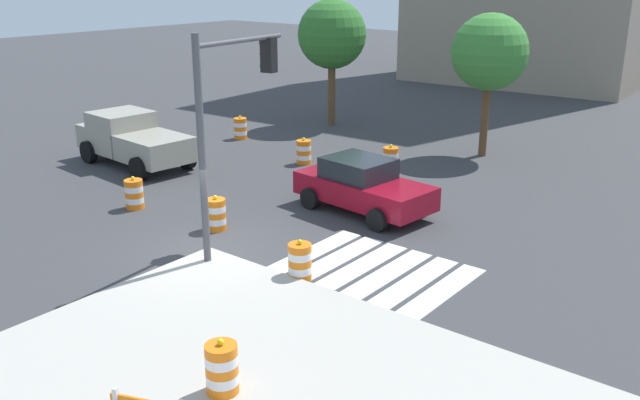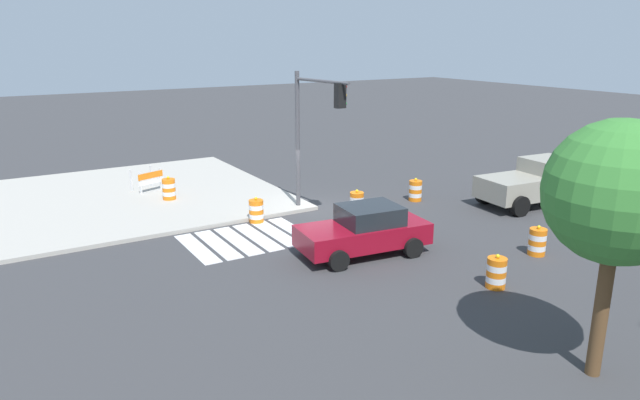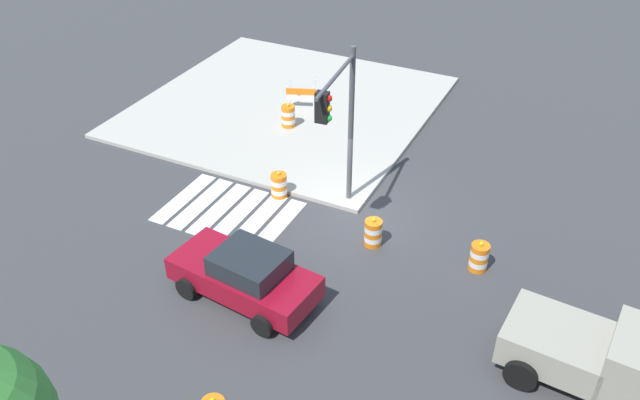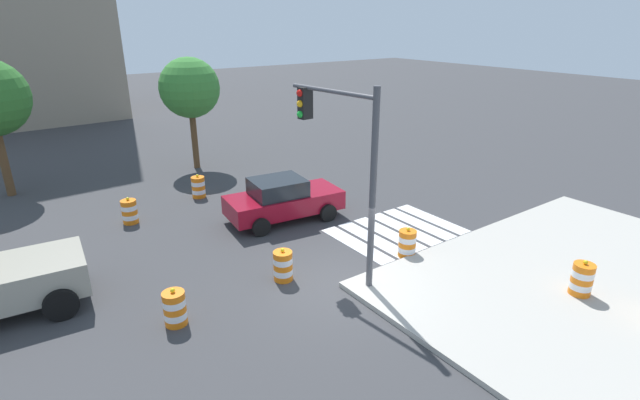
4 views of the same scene
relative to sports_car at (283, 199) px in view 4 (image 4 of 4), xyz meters
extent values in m
plane|color=#38383A|center=(-1.27, -5.10, -0.81)|extent=(120.00, 120.00, 0.00)
cube|color=silver|center=(0.86, -3.30, -0.80)|extent=(0.60, 3.20, 0.02)
cube|color=silver|center=(1.61, -3.30, -0.80)|extent=(0.60, 3.20, 0.02)
cube|color=silver|center=(2.36, -3.30, -0.80)|extent=(0.60, 3.20, 0.02)
cube|color=silver|center=(3.11, -3.30, -0.80)|extent=(0.60, 3.20, 0.02)
cube|color=silver|center=(3.86, -3.30, -0.80)|extent=(0.60, 3.20, 0.02)
cube|color=silver|center=(4.61, -3.30, -0.80)|extent=(0.60, 3.20, 0.02)
cube|color=maroon|center=(0.06, -0.01, -0.13)|extent=(4.48, 2.32, 0.70)
cube|color=#1E2328|center=(-0.19, 0.02, 0.52)|extent=(2.07, 1.81, 0.60)
cylinder|color=black|center=(1.51, 0.78, -0.48)|extent=(0.68, 0.31, 0.66)
cylinder|color=black|center=(1.29, -1.11, -0.48)|extent=(0.68, 0.31, 0.66)
cylinder|color=black|center=(-1.17, 1.09, -0.48)|extent=(0.68, 0.31, 0.66)
cylinder|color=black|center=(-1.39, -0.79, -0.48)|extent=(0.68, 0.31, 0.66)
cube|color=gray|center=(-8.33, -1.15, 0.06)|extent=(2.66, 2.20, 0.90)
cylinder|color=black|center=(-7.92, -2.21, -0.39)|extent=(0.86, 0.37, 0.84)
cylinder|color=black|center=(-7.74, -0.18, -0.39)|extent=(0.86, 0.37, 0.84)
cylinder|color=orange|center=(-5.65, -4.11, -0.72)|extent=(0.56, 0.56, 0.18)
cylinder|color=white|center=(-5.65, -4.11, -0.54)|extent=(0.56, 0.56, 0.18)
cylinder|color=orange|center=(-5.65, -4.11, -0.36)|extent=(0.56, 0.56, 0.18)
cylinder|color=white|center=(-5.65, -4.11, -0.18)|extent=(0.56, 0.56, 0.18)
cylinder|color=orange|center=(-5.65, -4.11, 0.00)|extent=(0.56, 0.56, 0.18)
sphere|color=yellow|center=(-5.65, -4.11, 0.15)|extent=(0.12, 0.12, 0.12)
cylinder|color=orange|center=(-4.82, 3.02, -0.72)|extent=(0.56, 0.56, 0.18)
cylinder|color=white|center=(-4.82, 3.02, -0.54)|extent=(0.56, 0.56, 0.18)
cylinder|color=orange|center=(-4.82, 3.02, -0.36)|extent=(0.56, 0.56, 0.18)
cylinder|color=white|center=(-4.82, 3.02, -0.18)|extent=(0.56, 0.56, 0.18)
cylinder|color=orange|center=(-4.82, 3.02, 0.00)|extent=(0.56, 0.56, 0.18)
sphere|color=yellow|center=(-4.82, 3.02, 0.15)|extent=(0.12, 0.12, 0.12)
cylinder|color=orange|center=(-1.67, 4.15, -0.72)|extent=(0.56, 0.56, 0.18)
cylinder|color=white|center=(-1.67, 4.15, -0.54)|extent=(0.56, 0.56, 0.18)
cylinder|color=orange|center=(-1.67, 4.15, -0.36)|extent=(0.56, 0.56, 0.18)
cylinder|color=white|center=(-1.67, 4.15, -0.18)|extent=(0.56, 0.56, 0.18)
cylinder|color=orange|center=(-1.67, 4.15, 0.00)|extent=(0.56, 0.56, 0.18)
sphere|color=yellow|center=(-1.67, 4.15, 0.15)|extent=(0.12, 0.12, 0.12)
cylinder|color=orange|center=(1.64, -4.89, -0.72)|extent=(0.56, 0.56, 0.18)
cylinder|color=white|center=(1.64, -4.89, -0.54)|extent=(0.56, 0.56, 0.18)
cylinder|color=orange|center=(1.64, -4.89, -0.36)|extent=(0.56, 0.56, 0.18)
cylinder|color=white|center=(1.64, -4.89, -0.18)|extent=(0.56, 0.56, 0.18)
cylinder|color=orange|center=(1.64, -4.89, 0.00)|extent=(0.56, 0.56, 0.18)
sphere|color=yellow|center=(1.64, -4.89, 0.15)|extent=(0.12, 0.12, 0.12)
cylinder|color=orange|center=(-2.34, -3.83, -0.72)|extent=(0.56, 0.56, 0.18)
cylinder|color=white|center=(-2.34, -3.83, -0.54)|extent=(0.56, 0.56, 0.18)
cylinder|color=orange|center=(-2.34, -3.83, -0.36)|extent=(0.56, 0.56, 0.18)
cylinder|color=white|center=(-2.34, -3.83, -0.18)|extent=(0.56, 0.56, 0.18)
cylinder|color=orange|center=(-2.34, -3.83, 0.00)|extent=(0.56, 0.56, 0.18)
sphere|color=yellow|center=(-2.34, -3.83, 0.15)|extent=(0.12, 0.12, 0.12)
cylinder|color=orange|center=(3.69, -9.38, -0.57)|extent=(0.56, 0.56, 0.18)
cylinder|color=white|center=(3.69, -9.38, -0.39)|extent=(0.56, 0.56, 0.18)
cylinder|color=orange|center=(3.69, -9.38, -0.21)|extent=(0.56, 0.56, 0.18)
cylinder|color=white|center=(3.69, -9.38, -0.03)|extent=(0.56, 0.56, 0.18)
cylinder|color=orange|center=(3.69, -9.38, 0.15)|extent=(0.56, 0.56, 0.18)
sphere|color=yellow|center=(3.69, -9.38, 0.30)|extent=(0.12, 0.12, 0.12)
cylinder|color=#4C4C51|center=(-0.67, -5.70, 2.09)|extent=(0.18, 0.18, 5.50)
cylinder|color=#4C4C51|center=(-0.83, -4.11, 4.54)|extent=(0.44, 3.20, 0.12)
cube|color=black|center=(-0.95, -3.00, 4.09)|extent=(0.39, 0.32, 0.90)
sphere|color=red|center=(-1.14, -3.02, 4.39)|extent=(0.20, 0.20, 0.20)
sphere|color=#F2A514|center=(-1.14, -3.02, 4.09)|extent=(0.20, 0.20, 0.20)
sphere|color=green|center=(-1.14, -3.02, 3.79)|extent=(0.20, 0.20, 0.20)
cylinder|color=brown|center=(-8.18, 9.12, 0.73)|extent=(0.35, 0.35, 3.08)
cylinder|color=brown|center=(-0.08, 8.33, 0.69)|extent=(0.31, 0.31, 3.01)
sphere|color=#387F33|center=(-0.08, 8.33, 3.21)|extent=(2.90, 2.90, 2.90)
camera|label=1|loc=(11.26, -16.26, 6.20)|focal=38.65mm
camera|label=2|loc=(10.51, 14.61, 6.12)|focal=32.36mm
camera|label=3|loc=(-8.09, 11.75, 12.31)|focal=37.11mm
camera|label=4|loc=(-8.56, -14.37, 6.36)|focal=26.71mm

